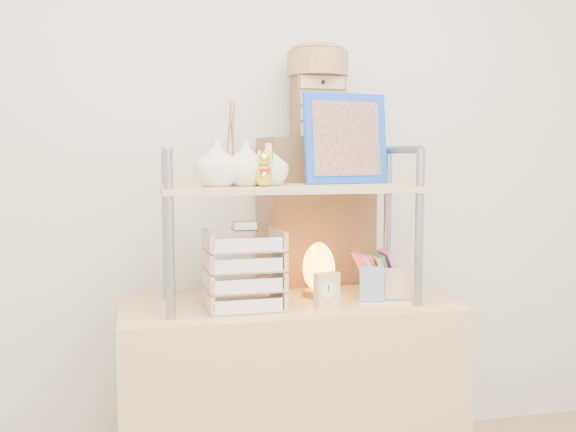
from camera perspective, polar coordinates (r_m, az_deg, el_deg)
The scene contains 9 objects.
desk at distance 2.45m, azimuth 0.17°, elevation -16.24°, with size 1.20×0.50×0.75m, color tan.
cabinet at distance 2.75m, azimuth 2.45°, elevation -7.28°, with size 0.45×0.24×1.35m, color brown.
hutch at distance 2.28m, azimuth -0.72°, elevation 3.16°, with size 0.90×0.34×0.76m.
letter_tray at distance 2.23m, azimuth -3.91°, elevation -5.15°, with size 0.26×0.24×0.30m.
salt_lamp at distance 2.42m, azimuth 2.73°, elevation -4.71°, with size 0.13×0.13×0.20m.
desk_clock at distance 2.25m, azimuth 3.48°, elevation -6.59°, with size 0.09×0.06×0.12m.
postcard_stand at distance 2.34m, azimuth 8.56°, elevation -6.76°, with size 0.19×0.09×0.13m.
drawer_chest at distance 2.67m, azimuth 2.65°, elevation 9.62°, with size 0.20×0.16×0.25m.
woven_basket at distance 2.69m, azimuth 2.65°, elevation 13.33°, with size 0.25×0.25×0.10m, color olive.
Camera 1 is at (-0.51, -1.02, 1.28)m, focal length 40.00 mm.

